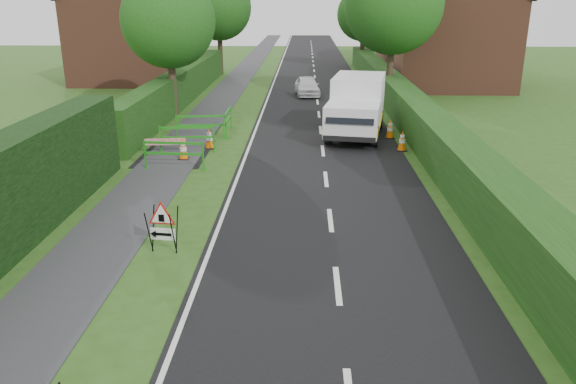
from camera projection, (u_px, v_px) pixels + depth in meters
name	position (u px, v px, depth m)	size (l,w,h in m)	color
ground	(206.00, 310.00, 10.46)	(120.00, 120.00, 0.00)	#2A4E16
road_surface	(314.00, 73.00, 43.43)	(6.00, 90.00, 0.02)	black
footpath	(244.00, 72.00, 43.58)	(2.00, 90.00, 0.02)	#2D2D30
hedge_west_far	(183.00, 102.00, 31.37)	(1.00, 24.00, 1.80)	#14380F
hedge_east	(408.00, 126.00, 25.38)	(1.20, 50.00, 1.50)	#14380F
house_west	(132.00, 38.00, 38.12)	(7.50, 7.40, 7.88)	brown
house_east_a	(450.00, 41.00, 35.62)	(7.50, 7.40, 7.88)	brown
house_east_b	(423.00, 29.00, 48.81)	(7.50, 7.40, 7.88)	brown
tree_nw	(168.00, 21.00, 26.11)	(4.40, 4.40, 6.70)	#2D2116
tree_ne	(394.00, 4.00, 29.34)	(5.20, 5.20, 7.79)	#2D2116
tree_fw	(219.00, 7.00, 41.10)	(4.80, 4.80, 7.24)	#2D2116
tree_fe	(363.00, 14.00, 44.76)	(4.20, 4.20, 6.33)	#2D2116
triangle_sign	(161.00, 223.00, 12.55)	(0.80, 0.80, 1.05)	black
works_van	(357.00, 105.00, 23.37)	(2.93, 5.52, 2.39)	silver
traffic_cone_0	(402.00, 141.00, 21.19)	(0.38, 0.38, 0.79)	black
traffic_cone_1	(390.00, 129.00, 23.09)	(0.38, 0.38, 0.79)	black
traffic_cone_2	(369.00, 121.00, 24.49)	(0.38, 0.38, 0.79)	black
traffic_cone_3	(183.00, 149.00, 20.08)	(0.38, 0.38, 0.79)	black
traffic_cone_4	(209.00, 138.00, 21.54)	(0.38, 0.38, 0.79)	black
ped_barrier_0	(174.00, 151.00, 18.80)	(2.08, 0.50, 1.00)	#1C7C16
ped_barrier_1	(187.00, 135.00, 21.00)	(2.08, 0.53, 1.00)	#1C7C16
ped_barrier_2	(201.00, 123.00, 23.00)	(2.09, 0.58, 1.00)	#1C7C16
ped_barrier_3	(227.00, 119.00, 23.83)	(0.38, 2.06, 1.00)	#1C7C16
redwhite_plank	(166.00, 153.00, 20.96)	(1.50, 0.04, 0.25)	red
hatchback_car	(307.00, 86.00, 33.13)	(1.33, 3.30, 1.12)	silver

